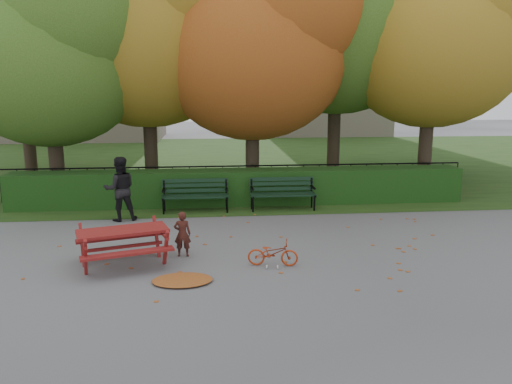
{
  "coord_description": "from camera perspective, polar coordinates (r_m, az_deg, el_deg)",
  "views": [
    {
      "loc": [
        -1.0,
        -9.71,
        3.24
      ],
      "look_at": [
        0.12,
        1.28,
        1.0
      ],
      "focal_mm": 35.0,
      "sensor_mm": 36.0,
      "label": 1
    }
  ],
  "objects": [
    {
      "name": "ground",
      "position": [
        10.28,
        0.08,
        -6.9
      ],
      "size": [
        90.0,
        90.0,
        0.0
      ],
      "primitive_type": "plane",
      "color": "slate",
      "rests_on": "ground"
    },
    {
      "name": "tree_a",
      "position": [
        15.9,
        -21.87,
        15.3
      ],
      "size": [
        5.88,
        5.6,
        7.48
      ],
      "color": "black",
      "rests_on": "ground"
    },
    {
      "name": "child",
      "position": [
        10.03,
        -8.41,
        -4.76
      ],
      "size": [
        0.34,
        0.23,
        0.92
      ],
      "primitive_type": "imported",
      "rotation": [
        0.0,
        0.0,
        3.1
      ],
      "color": "#3F1A14",
      "rests_on": "ground"
    },
    {
      "name": "building_right",
      "position": [
        38.87,
        7.88,
        15.44
      ],
      "size": [
        9.0,
        6.0,
        12.0
      ],
      "primitive_type": "cube",
      "color": "beige",
      "rests_on": "ground"
    },
    {
      "name": "tree_f",
      "position": [
        20.06,
        -24.77,
        17.49
      ],
      "size": [
        6.93,
        6.6,
        9.19
      ],
      "color": "black",
      "rests_on": "ground"
    },
    {
      "name": "bench_right",
      "position": [
        13.84,
        3.04,
        0.12
      ],
      "size": [
        1.8,
        0.57,
        0.88
      ],
      "color": "black",
      "rests_on": "ground"
    },
    {
      "name": "tree_d",
      "position": [
        17.84,
        10.81,
        20.12
      ],
      "size": [
        7.14,
        6.8,
        9.58
      ],
      "color": "black",
      "rests_on": "ground"
    },
    {
      "name": "bench_left",
      "position": [
        13.69,
        -6.94,
        -0.08
      ],
      "size": [
        1.8,
        0.57,
        0.88
      ],
      "color": "black",
      "rests_on": "ground"
    },
    {
      "name": "tree_c",
      "position": [
        15.85,
        0.91,
        17.21
      ],
      "size": [
        6.3,
        6.0,
        8.0
      ],
      "color": "black",
      "rests_on": "ground"
    },
    {
      "name": "leaf_pile",
      "position": [
        8.84,
        -8.41,
        -9.91
      ],
      "size": [
        1.14,
        0.87,
        0.07
      ],
      "primitive_type": "ellipsoid",
      "rotation": [
        0.0,
        0.0,
        -0.14
      ],
      "color": "maroon",
      "rests_on": "ground"
    },
    {
      "name": "tree_g",
      "position": [
        21.7,
        20.58,
        16.41
      ],
      "size": [
        6.3,
        6.0,
        8.55
      ],
      "color": "black",
      "rests_on": "ground"
    },
    {
      "name": "bicycle",
      "position": [
        9.45,
        1.94,
        -6.98
      ],
      "size": [
        0.99,
        0.49,
        0.5
      ],
      "primitive_type": "imported",
      "rotation": [
        0.0,
        0.0,
        1.39
      ],
      "color": "#AB300F",
      "rests_on": "ground"
    },
    {
      "name": "tree_e",
      "position": [
        17.31,
        20.94,
        16.86
      ],
      "size": [
        6.09,
        5.8,
        8.16
      ],
      "color": "black",
      "rests_on": "ground"
    },
    {
      "name": "leaf_scatter",
      "position": [
        10.57,
        -0.09,
        -6.36
      ],
      "size": [
        9.0,
        5.7,
        0.01
      ],
      "primitive_type": null,
      "color": "maroon",
      "rests_on": "ground"
    },
    {
      "name": "tree_b",
      "position": [
        16.66,
        -11.33,
        18.72
      ],
      "size": [
        6.72,
        6.4,
        8.79
      ],
      "color": "black",
      "rests_on": "ground"
    },
    {
      "name": "adult",
      "position": [
        13.02,
        -15.28,
        0.34
      ],
      "size": [
        0.92,
        0.8,
        1.64
      ],
      "primitive_type": "imported",
      "rotation": [
        0.0,
        0.0,
        3.39
      ],
      "color": "black",
      "rests_on": "ground"
    },
    {
      "name": "hedge",
      "position": [
        14.5,
        -1.75,
        0.58
      ],
      "size": [
        13.0,
        0.9,
        1.0
      ],
      "primitive_type": "cube",
      "color": "black",
      "rests_on": "ground"
    },
    {
      "name": "grass_strip",
      "position": [
        23.95,
        -3.37,
        3.69
      ],
      "size": [
        90.0,
        90.0,
        0.0
      ],
      "primitive_type": "plane",
      "color": "#1B3512",
      "rests_on": "ground"
    },
    {
      "name": "building_left",
      "position": [
        36.84,
        -19.23,
        17.5
      ],
      "size": [
        10.0,
        7.0,
        15.0
      ],
      "primitive_type": "cube",
      "color": "beige",
      "rests_on": "ground"
    },
    {
      "name": "picnic_table",
      "position": [
        9.71,
        -14.96,
        -5.04
      ],
      "size": [
        1.96,
        1.75,
        0.8
      ],
      "rotation": [
        0.0,
        0.0,
        0.3
      ],
      "color": "maroon",
      "rests_on": "ground"
    },
    {
      "name": "iron_fence",
      "position": [
        15.28,
        -1.96,
        1.27
      ],
      "size": [
        14.0,
        0.04,
        1.02
      ],
      "color": "black",
      "rests_on": "ground"
    }
  ]
}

